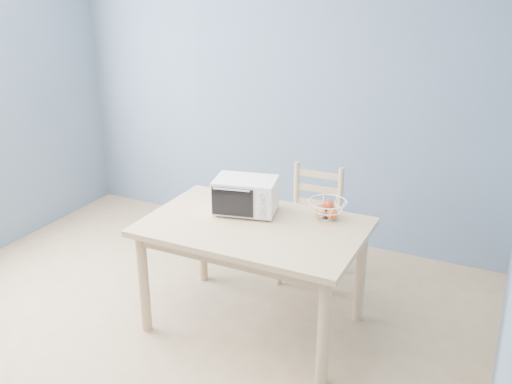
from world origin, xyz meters
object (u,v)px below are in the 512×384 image
at_px(dining_table, 254,239).
at_px(fruit_basket, 327,209).
at_px(dining_chair, 311,225).
at_px(toaster_oven, 243,195).

relative_size(dining_table, fruit_basket, 4.60).
distance_m(fruit_basket, dining_chair, 0.68).
bearing_deg(dining_table, toaster_oven, 135.29).
relative_size(dining_table, dining_chair, 1.58).
bearing_deg(toaster_oven, dining_chair, 55.58).
xyz_separation_m(dining_table, fruit_basket, (0.39, 0.30, 0.16)).
height_order(dining_table, toaster_oven, toaster_oven).
distance_m(toaster_oven, dining_chair, 0.82).
relative_size(toaster_oven, dining_chair, 0.51).
distance_m(dining_table, toaster_oven, 0.31).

